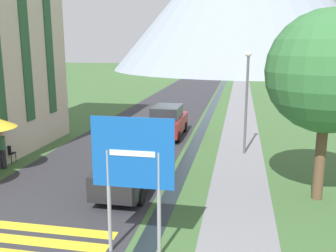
# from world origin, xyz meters

# --- Properties ---
(ground_plane) EXTENTS (160.00, 160.00, 0.00)m
(ground_plane) POSITION_xyz_m (0.00, 20.00, 0.00)
(ground_plane) COLOR #3D6033
(road) EXTENTS (6.40, 60.00, 0.01)m
(road) POSITION_xyz_m (-2.50, 30.00, 0.00)
(road) COLOR #2D2D33
(road) RESTS_ON ground_plane
(footpath) EXTENTS (2.20, 60.00, 0.01)m
(footpath) POSITION_xyz_m (3.60, 30.00, 0.00)
(footpath) COLOR slate
(footpath) RESTS_ON ground_plane
(drainage_channel) EXTENTS (0.60, 60.00, 0.00)m
(drainage_channel) POSITION_xyz_m (1.20, 30.00, 0.00)
(drainage_channel) COLOR black
(drainage_channel) RESTS_ON ground_plane
(crosswalk_marking) EXTENTS (5.44, 1.84, 0.01)m
(crosswalk_marking) POSITION_xyz_m (-2.50, 3.97, 0.01)
(crosswalk_marking) COLOR yellow
(crosswalk_marking) RESTS_ON ground_plane
(road_sign) EXTENTS (2.07, 0.11, 3.58)m
(road_sign) POSITION_xyz_m (0.98, 3.91, 2.40)
(road_sign) COLOR gray
(road_sign) RESTS_ON ground_plane
(parked_car_near) EXTENTS (1.71, 4.29, 1.82)m
(parked_car_near) POSITION_xyz_m (-0.40, 8.11, 0.91)
(parked_car_near) COLOR black
(parked_car_near) RESTS_ON ground_plane
(parked_car_far) EXTENTS (1.90, 4.14, 1.82)m
(parked_car_far) POSITION_xyz_m (-0.60, 16.44, 0.91)
(parked_car_far) COLOR #A31919
(parked_car_far) RESTS_ON ground_plane
(cafe_chair_far_left) EXTENTS (0.40, 0.40, 0.85)m
(cafe_chair_far_left) POSITION_xyz_m (-6.66, 10.07, 0.51)
(cafe_chair_far_left) COLOR black
(cafe_chair_far_left) RESTS_ON ground_plane
(person_standing_terrace) EXTENTS (0.32, 0.32, 1.63)m
(person_standing_terrace) POSITION_xyz_m (-6.49, 9.37, 0.95)
(person_standing_terrace) COLOR #282833
(person_standing_terrace) RESTS_ON ground_plane
(streetlamp) EXTENTS (0.28, 0.28, 4.97)m
(streetlamp) POSITION_xyz_m (3.80, 13.71, 2.96)
(streetlamp) COLOR #515156
(streetlamp) RESTS_ON ground_plane
(tree_by_path) EXTENTS (4.03, 4.03, 6.43)m
(tree_by_path) POSITION_xyz_m (6.26, 8.54, 4.40)
(tree_by_path) COLOR brown
(tree_by_path) RESTS_ON ground_plane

